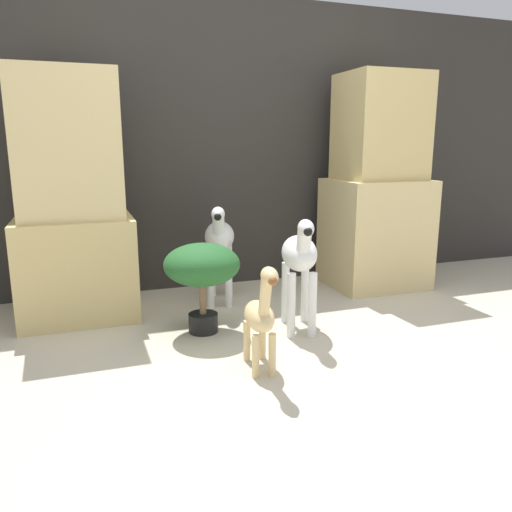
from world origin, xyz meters
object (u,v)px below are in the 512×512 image
zebra_right (300,259)px  giraffe_figurine (261,315)px  zebra_left (219,241)px  potted_palm_front (202,269)px

zebra_right → giraffe_figurine: size_ratio=1.24×
zebra_left → giraffe_figurine: bearing=-95.3°
zebra_left → zebra_right: bearing=-66.7°
zebra_right → giraffe_figurine: 0.63m
zebra_left → potted_palm_front: (-0.25, -0.53, -0.05)m
giraffe_figurine → potted_palm_front: (-0.15, 0.62, 0.10)m
zebra_right → zebra_left: size_ratio=1.00×
potted_palm_front → zebra_left: bearing=64.5°
giraffe_figurine → potted_palm_front: 0.64m
potted_palm_front → giraffe_figurine: bearing=-76.7°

